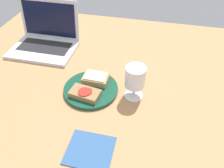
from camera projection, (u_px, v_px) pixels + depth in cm
name	position (u px, v px, depth cm)	size (l,w,h in cm)	color
wooden_table	(94.00, 96.00, 89.83)	(140.00, 140.00, 3.00)	#B27F51
plate	(91.00, 89.00, 89.49)	(22.25, 22.25, 1.51)	#144733
sandwich_with_tomato	(85.00, 93.00, 84.93)	(12.53, 8.32, 2.74)	#937047
sandwich_with_cheese	(96.00, 78.00, 91.16)	(10.60, 7.53, 3.14)	#A88456
wine_glass	(135.00, 79.00, 81.80)	(7.70, 7.70, 14.10)	white
laptop	(45.00, 39.00, 111.47)	(32.01, 25.00, 21.95)	silver
napkin	(90.00, 150.00, 69.42)	(14.76, 13.08, 0.40)	#33598C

